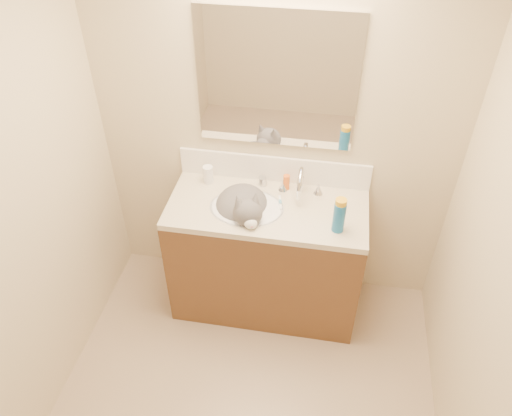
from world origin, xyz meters
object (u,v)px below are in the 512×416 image
at_px(silver_jar, 263,181).
at_px(spray_can, 339,217).
at_px(basin, 247,216).
at_px(pill_bottle, 208,174).
at_px(vanity_cabinet, 266,259).
at_px(faucet, 300,184).
at_px(cat, 243,208).
at_px(amber_bottle, 286,182).

bearing_deg(silver_jar, spray_can, -35.12).
xyz_separation_m(basin, pill_bottle, (-0.29, 0.21, 0.13)).
xyz_separation_m(basin, silver_jar, (0.06, 0.23, 0.10)).
relative_size(vanity_cabinet, spray_can, 6.41).
bearing_deg(spray_can, faucet, 131.52).
distance_m(basin, spray_can, 0.58).
bearing_deg(basin, vanity_cabinet, 14.04).
distance_m(faucet, spray_can, 0.37).
relative_size(silver_jar, spray_can, 0.31).
bearing_deg(silver_jar, basin, -104.00).
bearing_deg(vanity_cabinet, basin, -165.96).
xyz_separation_m(vanity_cabinet, cat, (-0.14, -0.02, 0.43)).
bearing_deg(faucet, silver_jar, 164.58).
distance_m(silver_jar, amber_bottle, 0.15).
relative_size(pill_bottle, silver_jar, 2.01).
height_order(silver_jar, amber_bottle, amber_bottle).
bearing_deg(cat, faucet, 2.52).
relative_size(vanity_cabinet, pill_bottle, 10.36).
distance_m(pill_bottle, amber_bottle, 0.49).
relative_size(faucet, cat, 0.57).
bearing_deg(basin, pill_bottle, 143.88).
bearing_deg(pill_bottle, faucet, -4.01).
xyz_separation_m(cat, amber_bottle, (0.23, 0.21, 0.07)).
bearing_deg(faucet, vanity_cabinet, -142.71).
relative_size(vanity_cabinet, amber_bottle, 11.91).
bearing_deg(faucet, amber_bottle, 149.03).
relative_size(faucet, spray_can, 1.50).
xyz_separation_m(cat, pill_bottle, (-0.26, 0.20, 0.08)).
bearing_deg(faucet, basin, -150.88).
relative_size(basin, cat, 0.91).
bearing_deg(spray_can, amber_bottle, 135.42).
xyz_separation_m(basin, cat, (-0.02, 0.01, 0.05)).
height_order(basin, cat, cat).
xyz_separation_m(basin, spray_can, (0.54, -0.11, 0.16)).
xyz_separation_m(cat, spray_can, (0.57, -0.11, 0.11)).
height_order(faucet, pill_bottle, faucet).
relative_size(basin, spray_can, 2.40).
bearing_deg(cat, vanity_cabinet, -14.87).
xyz_separation_m(pill_bottle, amber_bottle, (0.49, 0.01, -0.01)).
height_order(vanity_cabinet, cat, cat).
bearing_deg(basin, silver_jar, 76.00).
xyz_separation_m(pill_bottle, silver_jar, (0.34, 0.03, -0.03)).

